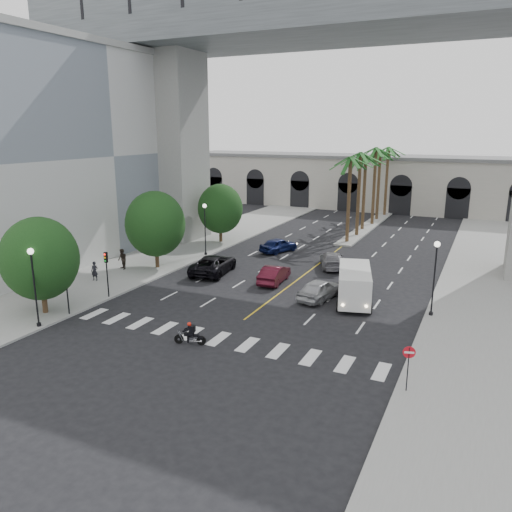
{
  "coord_description": "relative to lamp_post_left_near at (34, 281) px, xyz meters",
  "views": [
    {
      "loc": [
        14.33,
        -26.3,
        12.59
      ],
      "look_at": [
        -0.99,
        6.0,
        3.45
      ],
      "focal_mm": 35.0,
      "sensor_mm": 36.0,
      "label": 1
    }
  ],
  "objects": [
    {
      "name": "car_b",
      "position": [
        9.9,
        15.66,
        -2.48
      ],
      "size": [
        1.93,
        4.61,
        1.48
      ],
      "primitive_type": "imported",
      "rotation": [
        0.0,
        0.0,
        3.22
      ],
      "color": "#410D19",
      "rests_on": "ground"
    },
    {
      "name": "lamp_post_left_near",
      "position": [
        0.0,
        0.0,
        0.0
      ],
      "size": [
        0.4,
        0.4,
        5.35
      ],
      "color": "black",
      "rests_on": "ground"
    },
    {
      "name": "median",
      "position": [
        11.4,
        43.0,
        -3.12
      ],
      "size": [
        2.0,
        24.0,
        0.2
      ],
      "primitive_type": "cube",
      "color": "gray",
      "rests_on": "ground"
    },
    {
      "name": "palm_d",
      "position": [
        11.55,
        45.0,
        6.43
      ],
      "size": [
        3.2,
        3.2,
        10.9
      ],
      "color": "#47331E",
      "rests_on": "ground"
    },
    {
      "name": "palm_b",
      "position": [
        11.5,
        37.0,
        6.15
      ],
      "size": [
        3.2,
        3.2,
        10.6
      ],
      "color": "#47331E",
      "rests_on": "ground"
    },
    {
      "name": "palm_f",
      "position": [
        11.6,
        53.0,
        6.24
      ],
      "size": [
        3.2,
        3.2,
        10.7
      ],
      "color": "#47331E",
      "rests_on": "ground"
    },
    {
      "name": "sidewalk_right",
      "position": [
        26.4,
        20.0,
        -3.15
      ],
      "size": [
        8.0,
        100.0,
        0.15
      ],
      "primitive_type": "cube",
      "color": "gray",
      "rests_on": "ground"
    },
    {
      "name": "car_a",
      "position": [
        14.68,
        13.29,
        -2.44
      ],
      "size": [
        2.65,
        4.84,
        1.56
      ],
      "primitive_type": "imported",
      "rotation": [
        0.0,
        0.0,
        2.96
      ],
      "color": "#A0A2A5",
      "rests_on": "ground"
    },
    {
      "name": "street_tree_mid",
      "position": [
        -1.6,
        15.0,
        0.99
      ],
      "size": [
        5.44,
        5.44,
        7.21
      ],
      "color": "#382616",
      "rests_on": "ground"
    },
    {
      "name": "car_c",
      "position": [
        3.87,
        15.9,
        -2.39
      ],
      "size": [
        3.59,
        6.34,
        1.67
      ],
      "primitive_type": "imported",
      "rotation": [
        0.0,
        0.0,
        3.28
      ],
      "color": "black",
      "rests_on": "ground"
    },
    {
      "name": "ground",
      "position": [
        11.4,
        5.0,
        -3.22
      ],
      "size": [
        140.0,
        140.0,
        0.0
      ],
      "primitive_type": "plane",
      "color": "black",
      "rests_on": "ground"
    },
    {
      "name": "lamp_post_right",
      "position": [
        22.8,
        13.0,
        0.0
      ],
      "size": [
        0.4,
        0.4,
        5.35
      ],
      "color": "black",
      "rests_on": "ground"
    },
    {
      "name": "street_tree_far",
      "position": [
        -1.6,
        27.0,
        0.68
      ],
      "size": [
        5.04,
        5.04,
        6.68
      ],
      "color": "#382616",
      "rests_on": "ground"
    },
    {
      "name": "street_tree_near",
      "position": [
        -1.6,
        2.0,
        0.8
      ],
      "size": [
        5.2,
        5.2,
        6.89
      ],
      "color": "#382616",
      "rests_on": "ground"
    },
    {
      "name": "sidewalk_left",
      "position": [
        -3.6,
        20.0,
        -3.15
      ],
      "size": [
        8.0,
        100.0,
        0.15
      ],
      "primitive_type": "cube",
      "color": "gray",
      "rests_on": "ground"
    },
    {
      "name": "lamp_post_left_far",
      "position": [
        0.0,
        21.0,
        0.0
      ],
      "size": [
        0.4,
        0.4,
        5.35
      ],
      "color": "black",
      "rests_on": "ground"
    },
    {
      "name": "cargo_van",
      "position": [
        17.23,
        13.61,
        -1.78
      ],
      "size": [
        3.78,
        6.46,
        2.59
      ],
      "rotation": [
        0.0,
        0.0,
        0.27
      ],
      "color": "silver",
      "rests_on": "ground"
    },
    {
      "name": "do_not_enter_sign",
      "position": [
        22.94,
        1.75,
        -1.42
      ],
      "size": [
        0.59,
        0.19,
        2.48
      ],
      "rotation": [
        0.0,
        0.0,
        0.28
      ],
      "color": "black",
      "rests_on": "ground"
    },
    {
      "name": "bridge",
      "position": [
        14.82,
        27.0,
        15.29
      ],
      "size": [
        75.0,
        13.0,
        26.0
      ],
      "color": "gray",
      "rests_on": "ground"
    },
    {
      "name": "car_e",
      "position": [
        6.04,
        25.75,
        -2.47
      ],
      "size": [
        3.26,
        4.76,
        1.5
      ],
      "primitive_type": "imported",
      "rotation": [
        0.0,
        0.0,
        2.77
      ],
      "color": "#0F1848",
      "rests_on": "ground"
    },
    {
      "name": "car_d",
      "position": [
        12.9,
        22.35,
        -2.49
      ],
      "size": [
        3.77,
        5.45,
        1.47
      ],
      "primitive_type": "imported",
      "rotation": [
        0.0,
        0.0,
        3.52
      ],
      "color": "slate",
      "rests_on": "ground"
    },
    {
      "name": "traffic_signal_near",
      "position": [
        0.1,
        2.5,
        -0.71
      ],
      "size": [
        0.25,
        0.18,
        3.65
      ],
      "color": "black",
      "rests_on": "ground"
    },
    {
      "name": "palm_e",
      "position": [
        11.3,
        49.0,
        5.97
      ],
      "size": [
        3.2,
        3.2,
        10.4
      ],
      "color": "#47331E",
      "rests_on": "ground"
    },
    {
      "name": "motorcycle_rider",
      "position": [
        10.31,
        2.11,
        -2.58
      ],
      "size": [
        1.91,
        0.71,
        1.41
      ],
      "rotation": [
        0.0,
        0.0,
        0.28
      ],
      "color": "black",
      "rests_on": "ground"
    },
    {
      "name": "palm_c",
      "position": [
        11.2,
        41.0,
        5.69
      ],
      "size": [
        3.2,
        3.2,
        10.1
      ],
      "color": "#47331E",
      "rests_on": "ground"
    },
    {
      "name": "pier_building",
      "position": [
        11.4,
        60.0,
        1.04
      ],
      "size": [
        71.0,
        10.5,
        8.5
      ],
      "color": "#B1AD9F",
      "rests_on": "ground"
    },
    {
      "name": "palm_a",
      "position": [
        11.4,
        33.0,
        5.88
      ],
      "size": [
        3.2,
        3.2,
        10.3
      ],
      "color": "#47331E",
      "rests_on": "ground"
    },
    {
      "name": "pedestrian_b",
      "position": [
        -4.03,
        13.07,
        -2.13
      ],
      "size": [
        1.14,
        1.06,
        1.88
      ],
      "primitive_type": "imported",
      "rotation": [
        0.0,
        0.0,
        -0.5
      ],
      "color": "black",
      "rests_on": "sidewalk_left"
    },
    {
      "name": "pedestrian_a",
      "position": [
        -3.84,
        9.31,
        -2.26
      ],
      "size": [
        0.68,
        0.54,
        1.63
      ],
      "primitive_type": "imported",
      "rotation": [
        0.0,
        0.0,
        0.29
      ],
      "color": "black",
      "rests_on": "sidewalk_left"
    },
    {
      "name": "traffic_signal_far",
      "position": [
        0.1,
        6.5,
        -0.71
      ],
      "size": [
        0.25,
        0.18,
        3.65
      ],
      "color": "black",
      "rests_on": "ground"
    },
    {
      "name": "building_left",
      "position": [
        -15.6,
        17.0,
        7.09
      ],
      "size": [
        16.5,
        32.5,
        20.6
      ],
      "color": "beige",
      "rests_on": "ground"
    }
  ]
}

